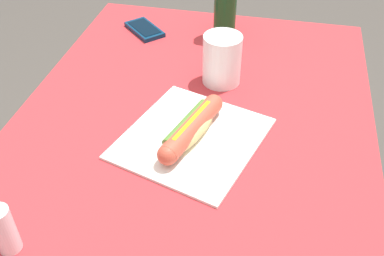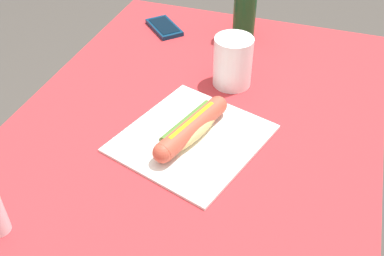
% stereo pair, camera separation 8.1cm
% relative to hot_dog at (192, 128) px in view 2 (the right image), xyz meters
% --- Properties ---
extents(dining_table, '(1.13, 0.77, 0.74)m').
position_rel_hot_dog_xyz_m(dining_table, '(0.01, 0.01, -0.17)').
color(dining_table, brown).
rests_on(dining_table, ground).
extents(paper_wrapper, '(0.34, 0.33, 0.01)m').
position_rel_hot_dog_xyz_m(paper_wrapper, '(-0.00, -0.00, -0.03)').
color(paper_wrapper, white).
rests_on(paper_wrapper, dining_table).
extents(hot_dog, '(0.22, 0.10, 0.05)m').
position_rel_hot_dog_xyz_m(hot_dog, '(0.00, 0.00, 0.00)').
color(hot_dog, '#E5BC75').
rests_on(hot_dog, paper_wrapper).
extents(cell_phone, '(0.13, 0.13, 0.01)m').
position_rel_hot_dog_xyz_m(cell_phone, '(0.43, 0.23, -0.02)').
color(cell_phone, '#0A2D4C').
rests_on(cell_phone, dining_table).
extents(drinking_cup, '(0.09, 0.09, 0.12)m').
position_rel_hot_dog_xyz_m(drinking_cup, '(0.22, -0.02, 0.03)').
color(drinking_cup, white).
rests_on(drinking_cup, dining_table).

